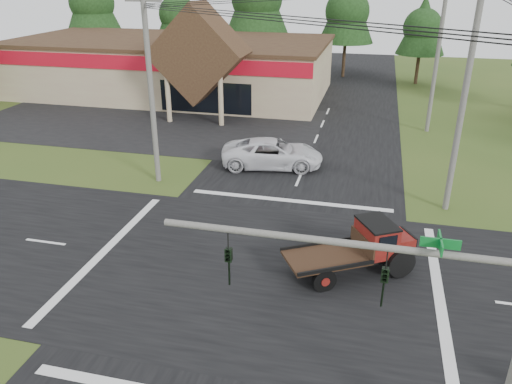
% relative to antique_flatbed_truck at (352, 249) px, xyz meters
% --- Properties ---
extents(ground, '(120.00, 120.00, 0.00)m').
position_rel_antique_flatbed_truck_xyz_m(ground, '(-3.59, -0.75, -1.10)').
color(ground, '#344C1B').
rests_on(ground, ground).
extents(road_ns, '(12.00, 120.00, 0.02)m').
position_rel_antique_flatbed_truck_xyz_m(road_ns, '(-3.59, -0.75, -1.09)').
color(road_ns, black).
rests_on(road_ns, ground).
extents(road_ew, '(120.00, 12.00, 0.02)m').
position_rel_antique_flatbed_truck_xyz_m(road_ew, '(-3.59, -0.75, -1.09)').
color(road_ew, black).
rests_on(road_ew, ground).
extents(parking_apron, '(28.00, 14.00, 0.02)m').
position_rel_antique_flatbed_truck_xyz_m(parking_apron, '(-17.59, 18.25, -1.09)').
color(parking_apron, black).
rests_on(parking_apron, ground).
extents(cvs_building, '(30.40, 18.20, 9.19)m').
position_rel_antique_flatbed_truck_xyz_m(cvs_building, '(-19.30, 28.82, 1.68)').
color(cvs_building, tan).
rests_on(cvs_building, ground).
extents(traffic_signal_mast, '(8.12, 0.24, 7.00)m').
position_rel_antique_flatbed_truck_xyz_m(traffic_signal_mast, '(2.22, -8.25, 3.32)').
color(traffic_signal_mast, '#595651').
rests_on(traffic_signal_mast, ground).
extents(utility_pole_nw, '(2.00, 0.30, 10.50)m').
position_rel_antique_flatbed_truck_xyz_m(utility_pole_nw, '(-11.59, 7.25, 4.29)').
color(utility_pole_nw, '#595651').
rests_on(utility_pole_nw, ground).
extents(utility_pole_ne, '(2.00, 0.30, 11.50)m').
position_rel_antique_flatbed_truck_xyz_m(utility_pole_ne, '(4.41, 7.25, 4.79)').
color(utility_pole_ne, '#595651').
rests_on(utility_pole_ne, ground).
extents(utility_pole_n, '(2.00, 0.30, 11.20)m').
position_rel_antique_flatbed_truck_xyz_m(utility_pole_n, '(4.41, 21.25, 4.64)').
color(utility_pole_n, '#595651').
rests_on(utility_pole_n, ground).
extents(tree_row_a, '(6.72, 6.72, 12.12)m').
position_rel_antique_flatbed_truck_xyz_m(tree_row_a, '(-33.59, 39.25, 6.95)').
color(tree_row_a, '#332316').
rests_on(tree_row_a, ground).
extents(tree_row_b, '(5.60, 5.60, 10.10)m').
position_rel_antique_flatbed_truck_xyz_m(tree_row_b, '(-23.59, 41.25, 5.60)').
color(tree_row_b, '#332316').
rests_on(tree_row_b, ground).
extents(tree_row_d, '(6.16, 6.16, 11.11)m').
position_rel_antique_flatbed_truck_xyz_m(tree_row_d, '(-3.59, 41.25, 6.28)').
color(tree_row_d, '#332316').
rests_on(tree_row_d, ground).
extents(tree_row_e, '(5.04, 5.04, 9.09)m').
position_rel_antique_flatbed_truck_xyz_m(tree_row_e, '(4.41, 39.25, 4.93)').
color(tree_row_e, '#332316').
rests_on(tree_row_e, ground).
extents(antique_flatbed_truck, '(5.56, 4.39, 2.20)m').
position_rel_antique_flatbed_truck_xyz_m(antique_flatbed_truck, '(0.00, 0.00, 0.00)').
color(antique_flatbed_truck, '#5A0F0C').
rests_on(antique_flatbed_truck, ground).
extents(white_pickup, '(6.64, 3.90, 1.73)m').
position_rel_antique_flatbed_truck_xyz_m(white_pickup, '(-5.57, 11.08, -0.23)').
color(white_pickup, silver).
rests_on(white_pickup, ground).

